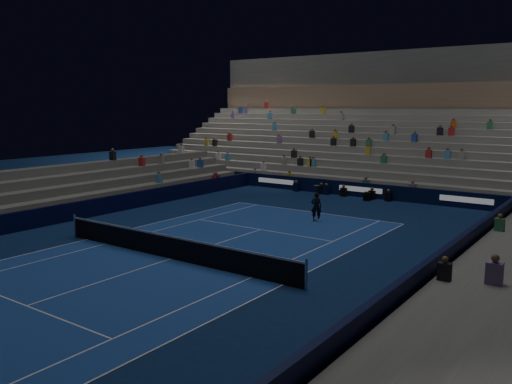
{
  "coord_description": "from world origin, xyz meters",
  "views": [
    {
      "loc": [
        15.07,
        -15.02,
        6.2
      ],
      "look_at": [
        0.0,
        6.0,
        2.0
      ],
      "focal_mm": 37.05,
      "sensor_mm": 36.0,
      "label": 1
    }
  ],
  "objects": [
    {
      "name": "ground",
      "position": [
        0.0,
        0.0,
        0.0
      ],
      "size": [
        90.0,
        90.0,
        0.0
      ],
      "primitive_type": "plane",
      "color": "#0B1F47",
      "rests_on": "ground"
    },
    {
      "name": "court_surface",
      "position": [
        0.0,
        0.0,
        0.01
      ],
      "size": [
        10.97,
        23.77,
        0.01
      ],
      "primitive_type": "cube",
      "color": "navy",
      "rests_on": "ground"
    },
    {
      "name": "sponsor_barrier_far",
      "position": [
        0.0,
        18.5,
        0.5
      ],
      "size": [
        44.0,
        0.25,
        1.0
      ],
      "primitive_type": "cube",
      "color": "black",
      "rests_on": "ground"
    },
    {
      "name": "sponsor_barrier_east",
      "position": [
        9.7,
        0.0,
        0.5
      ],
      "size": [
        0.25,
        37.0,
        1.0
      ],
      "primitive_type": "cube",
      "color": "black",
      "rests_on": "ground"
    },
    {
      "name": "sponsor_barrier_west",
      "position": [
        -9.7,
        0.0,
        0.5
      ],
      "size": [
        0.25,
        37.0,
        1.0
      ],
      "primitive_type": "cube",
      "color": "black",
      "rests_on": "ground"
    },
    {
      "name": "grandstand_main",
      "position": [
        0.0,
        27.9,
        3.38
      ],
      "size": [
        44.0,
        15.2,
        11.2
      ],
      "color": "gray",
      "rests_on": "ground"
    },
    {
      "name": "tennis_net",
      "position": [
        0.0,
        0.0,
        0.5
      ],
      "size": [
        12.9,
        0.1,
        1.1
      ],
      "color": "#B2B2B7",
      "rests_on": "ground"
    },
    {
      "name": "tennis_player",
      "position": [
        1.28,
        9.86,
        0.8
      ],
      "size": [
        0.68,
        0.58,
        1.59
      ],
      "primitive_type": "imported",
      "rotation": [
        0.0,
        0.0,
        3.54
      ],
      "color": "black",
      "rests_on": "ground"
    },
    {
      "name": "broadcast_camera",
      "position": [
        0.89,
        17.49,
        0.29
      ],
      "size": [
        0.49,
        0.9,
        0.55
      ],
      "color": "black",
      "rests_on": "ground"
    }
  ]
}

